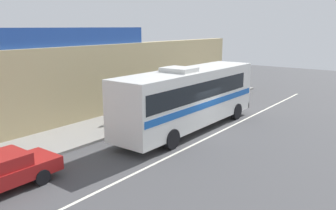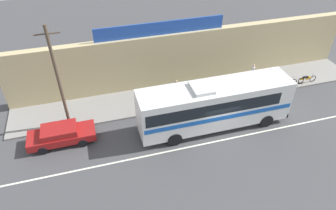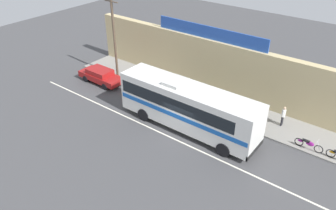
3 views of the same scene
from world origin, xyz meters
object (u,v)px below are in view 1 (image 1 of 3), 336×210
at_px(intercity_bus, 189,95).
at_px(pedestrian_far_left, 121,107).
at_px(motorcycle_black, 227,90).
at_px(pedestrian_near_shop, 181,89).
at_px(motorcycle_orange, 215,93).

height_order(intercity_bus, pedestrian_far_left, intercity_bus).
relative_size(intercity_bus, pedestrian_far_left, 6.71).
distance_m(motorcycle_black, pedestrian_near_shop, 4.90).
height_order(intercity_bus, pedestrian_near_shop, intercity_bus).
distance_m(pedestrian_near_shop, pedestrian_far_left, 7.32).
bearing_deg(motorcycle_black, motorcycle_orange, -178.99).
bearing_deg(pedestrian_near_shop, motorcycle_black, -19.98).
bearing_deg(pedestrian_near_shop, pedestrian_far_left, -175.79).
bearing_deg(motorcycle_orange, pedestrian_far_left, 173.24).
bearing_deg(motorcycle_black, pedestrian_near_shop, 160.02).
xyz_separation_m(motorcycle_orange, pedestrian_near_shop, (-2.52, 1.70, 0.53)).
bearing_deg(motorcycle_black, pedestrian_far_left, 174.57).
distance_m(motorcycle_black, pedestrian_far_left, 11.94).
relative_size(motorcycle_orange, motorcycle_black, 1.06).
distance_m(intercity_bus, motorcycle_black, 10.85).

